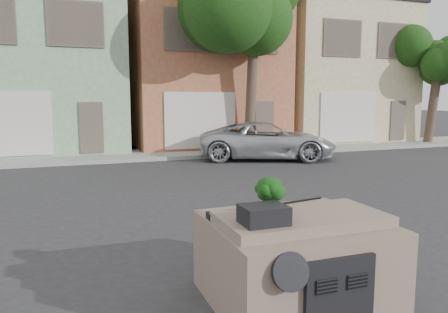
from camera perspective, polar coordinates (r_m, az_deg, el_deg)
ground_plane at (r=8.22m, az=-1.29°, el=-9.59°), size 120.00×120.00×0.00m
sidewalk at (r=18.26m, az=-11.96°, el=0.16°), size 40.00×3.00×0.15m
townhouse_mint at (r=21.99m, az=-23.00°, el=10.65°), size 7.20×8.20×7.55m
townhouse_tan at (r=22.92m, az=-3.57°, el=11.11°), size 7.20×8.20×7.55m
townhouse_beige at (r=26.06m, az=12.73°, el=10.54°), size 7.20×8.20×7.55m
silver_pickup at (r=17.38m, az=5.63°, el=-0.34°), size 5.83×4.23×1.47m
tree_near at (r=18.89m, az=3.59°, el=13.26°), size 4.40×4.00×8.50m
tree_far at (r=24.58m, az=25.70°, el=8.33°), size 3.20×3.00×6.00m
car_dashboard at (r=5.44m, az=9.18°, el=-12.73°), size 2.00×1.80×1.12m
instrument_hump at (r=4.69m, az=5.21°, el=-7.57°), size 0.48×0.38×0.20m
wiper_arm at (r=5.72m, az=9.90°, el=-5.73°), size 0.69×0.15×0.02m
broccoli at (r=5.08m, az=5.94°, el=-4.98°), size 0.39×0.39×0.44m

